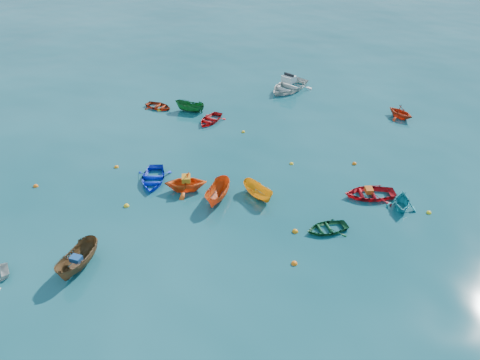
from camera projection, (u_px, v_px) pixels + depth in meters
The scene contains 27 objects.
ground at pixel (199, 223), 29.35m from camera, with size 160.00×160.00×0.00m, color #093943.
dinghy_blue_sw at pixel (153, 181), 33.30m from camera, with size 2.45×3.43×0.71m, color #112CD8.
sampan_brown_mid at pixel (80, 268), 26.05m from camera, with size 1.27×3.37×1.30m, color brown.
dinghy_orange_w at pixel (186, 190), 32.38m from camera, with size 2.48×2.87×1.51m, color #F65817.
sampan_yellow_mid at pixel (258, 197), 31.69m from camera, with size 1.04×2.77×1.07m, color orange.
dinghy_green_e at pixel (327, 230), 28.76m from camera, with size 1.89×2.65×0.55m, color #114926.
dinghy_cyan_se at pixel (401, 207), 30.72m from camera, with size 2.01×2.34×1.23m, color teal.
dinghy_red_nw at pixel (159, 108), 43.58m from camera, with size 1.91×2.67×0.55m, color #A1280D.
sampan_orange_n at pixel (218, 200), 31.44m from camera, with size 1.21×3.21×1.24m, color #DB4D14.
dinghy_red_ne at pixel (369, 196), 31.76m from camera, with size 2.45×3.43×0.71m, color red.
dinghy_red_far at pixel (210, 121), 41.24m from camera, with size 2.09×2.92×0.61m, color red.
dinghy_orange_far at pixel (400, 118), 41.87m from camera, with size 2.12×2.46×1.29m, color red.
sampan_green_far at pixel (190, 111), 42.96m from camera, with size 1.04×2.77×1.07m, color #12501F.
motorboat_white at pixel (288, 90), 47.18m from camera, with size 3.55×4.97×1.63m, color silver.
tarp_blue_a at pixel (76, 259), 25.49m from camera, with size 0.60×0.45×0.29m, color navy.
tarp_orange_a at pixel (186, 179), 31.87m from camera, with size 0.76×0.57×0.37m, color orange.
tarp_orange_b at pixel (369, 190), 31.48m from camera, with size 0.65×0.49×0.31m, color #BC4C13.
buoy_or_a at pixel (36, 186), 32.74m from camera, with size 0.35×0.35×0.35m, color orange.
buoy_ye_a at pixel (127, 206), 30.82m from camera, with size 0.37×0.37×0.37m, color yellow.
buoy_or_b at pixel (294, 264), 26.29m from camera, with size 0.36×0.36×0.36m, color orange.
buoy_ye_b at pixel (159, 111), 43.11m from camera, with size 0.37×0.37×0.37m, color gold.
buoy_or_c at pixel (116, 167), 34.85m from camera, with size 0.34×0.34×0.34m, color orange.
buoy_ye_c at pixel (291, 164), 35.26m from camera, with size 0.30×0.30×0.30m, color yellow.
buoy_or_d at pixel (295, 232), 28.63m from camera, with size 0.37×0.37×0.37m, color orange.
buoy_ye_d at pixel (243, 132), 39.54m from camera, with size 0.31×0.31×0.31m, color gold.
buoy_or_e at pixel (354, 164), 35.25m from camera, with size 0.35×0.35×0.35m, color orange.
buoy_ye_e at pixel (429, 213), 30.20m from camera, with size 0.32×0.32×0.32m, color yellow.
Camera 1 is at (14.07, -18.36, 18.46)m, focal length 35.00 mm.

